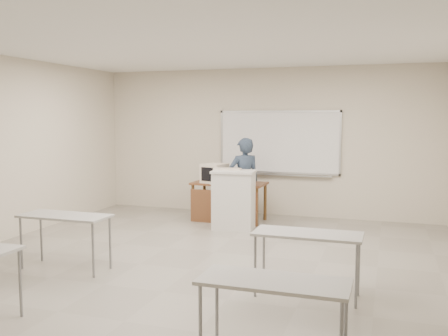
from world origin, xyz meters
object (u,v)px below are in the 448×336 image
(laptop, at_px, (227,178))
(presenter, at_px, (244,181))
(podium, at_px, (234,199))
(mouse, at_px, (245,182))
(crt_monitor, at_px, (215,173))
(instructor_desk, at_px, (227,194))
(whiteboard, at_px, (279,143))
(keyboard, at_px, (227,169))

(laptop, bearing_deg, presenter, -59.65)
(podium, relative_size, presenter, 0.65)
(laptop, bearing_deg, mouse, -38.47)
(mouse, bearing_deg, crt_monitor, -142.47)
(podium, bearing_deg, instructor_desk, 113.99)
(instructor_desk, height_order, mouse, mouse)
(laptop, bearing_deg, whiteboard, 13.51)
(instructor_desk, relative_size, keyboard, 2.79)
(whiteboard, distance_m, mouse, 1.17)
(presenter, bearing_deg, crt_monitor, -40.97)
(presenter, bearing_deg, laptop, -72.42)
(crt_monitor, height_order, presenter, presenter)
(laptop, bearing_deg, crt_monitor, -142.09)
(podium, distance_m, presenter, 0.55)
(whiteboard, bearing_deg, podium, -108.81)
(podium, relative_size, crt_monitor, 2.34)
(whiteboard, relative_size, presenter, 1.53)
(crt_monitor, xyz_separation_m, mouse, (0.54, 0.17, -0.16))
(laptop, distance_m, mouse, 0.41)
(instructor_desk, height_order, podium, podium)
(whiteboard, distance_m, laptop, 1.31)
(podium, bearing_deg, mouse, 84.77)
(keyboard, bearing_deg, laptop, 100.12)
(podium, height_order, presenter, presenter)
(whiteboard, distance_m, instructor_desk, 1.55)
(presenter, bearing_deg, whiteboard, -150.33)
(instructor_desk, bearing_deg, laptop, 112.46)
(instructor_desk, height_order, presenter, presenter)
(laptop, bearing_deg, instructor_desk, -93.06)
(whiteboard, distance_m, presenter, 1.28)
(crt_monitor, relative_size, mouse, 4.36)
(whiteboard, bearing_deg, keyboard, -115.09)
(podium, height_order, crt_monitor, crt_monitor)
(instructor_desk, xyz_separation_m, presenter, (0.35, -0.06, 0.27))
(laptop, relative_size, mouse, 2.94)
(whiteboard, xyz_separation_m, presenter, (-0.44, -1.00, -0.67))
(mouse, bearing_deg, whiteboard, 77.25)
(whiteboard, height_order, laptop, whiteboard)
(keyboard, bearing_deg, podium, -36.70)
(whiteboard, distance_m, keyboard, 1.59)
(crt_monitor, relative_size, keyboard, 0.90)
(crt_monitor, bearing_deg, instructor_desk, 18.50)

